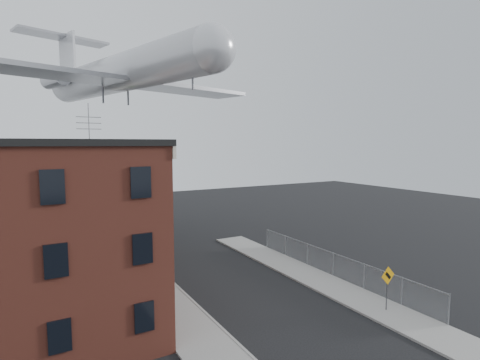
% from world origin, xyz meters
% --- Properties ---
extents(ground, '(120.00, 120.00, 0.00)m').
position_xyz_m(ground, '(0.00, 0.00, 0.00)').
color(ground, black).
rests_on(ground, ground).
extents(sidewalk_left, '(3.00, 62.00, 0.12)m').
position_xyz_m(sidewalk_left, '(-5.50, 24.00, 0.06)').
color(sidewalk_left, gray).
rests_on(sidewalk_left, ground).
extents(sidewalk_right, '(3.00, 26.00, 0.12)m').
position_xyz_m(sidewalk_right, '(5.50, 6.00, 0.06)').
color(sidewalk_right, gray).
rests_on(sidewalk_right, ground).
extents(curb_left, '(0.15, 62.00, 0.14)m').
position_xyz_m(curb_left, '(-4.05, 24.00, 0.07)').
color(curb_left, gray).
rests_on(curb_left, ground).
extents(curb_right, '(0.15, 26.00, 0.14)m').
position_xyz_m(curb_right, '(4.05, 6.00, 0.07)').
color(curb_right, gray).
rests_on(curb_right, ground).
extents(corner_building, '(10.31, 12.30, 12.15)m').
position_xyz_m(corner_building, '(-12.00, 7.00, 5.16)').
color(corner_building, '#391612').
rests_on(corner_building, ground).
extents(row_house_a, '(11.98, 7.00, 10.30)m').
position_xyz_m(row_house_a, '(-11.96, 16.50, 5.13)').
color(row_house_a, slate).
rests_on(row_house_a, ground).
extents(row_house_b, '(11.98, 7.00, 10.30)m').
position_xyz_m(row_house_b, '(-11.96, 23.50, 5.13)').
color(row_house_b, slate).
rests_on(row_house_b, ground).
extents(row_house_c, '(11.98, 7.00, 10.30)m').
position_xyz_m(row_house_c, '(-11.96, 30.50, 5.13)').
color(row_house_c, slate).
rests_on(row_house_c, ground).
extents(row_house_d, '(11.98, 7.00, 10.30)m').
position_xyz_m(row_house_d, '(-11.96, 37.50, 5.13)').
color(row_house_d, slate).
rests_on(row_house_d, ground).
extents(row_house_e, '(11.98, 7.00, 10.30)m').
position_xyz_m(row_house_e, '(-11.96, 44.50, 5.13)').
color(row_house_e, slate).
rests_on(row_house_e, ground).
extents(chainlink_fence, '(0.06, 18.06, 1.90)m').
position_xyz_m(chainlink_fence, '(7.00, 5.00, 1.00)').
color(chainlink_fence, gray).
rests_on(chainlink_fence, ground).
extents(warning_sign, '(1.10, 0.11, 2.80)m').
position_xyz_m(warning_sign, '(5.60, -1.03, 1.88)').
color(warning_sign, '#515156').
rests_on(warning_sign, ground).
extents(utility_pole, '(1.80, 0.26, 9.00)m').
position_xyz_m(utility_pole, '(-5.60, 18.00, 4.67)').
color(utility_pole, black).
rests_on(utility_pole, ground).
extents(street_tree, '(3.22, 3.20, 5.20)m').
position_xyz_m(street_tree, '(-5.27, 27.92, 3.45)').
color(street_tree, black).
rests_on(street_tree, ground).
extents(car_near, '(1.80, 4.10, 1.37)m').
position_xyz_m(car_near, '(-3.29, 16.91, 0.69)').
color(car_near, '#A12214').
rests_on(car_near, ground).
extents(car_mid, '(1.34, 3.29, 1.06)m').
position_xyz_m(car_mid, '(-3.60, 21.41, 0.53)').
color(car_mid, black).
rests_on(car_mid, ground).
extents(car_far, '(1.93, 4.00, 1.12)m').
position_xyz_m(car_far, '(-3.60, 29.00, 0.56)').
color(car_far, slate).
rests_on(car_far, ground).
extents(airplane, '(25.71, 29.41, 8.49)m').
position_xyz_m(airplane, '(-5.09, 21.33, 16.65)').
color(airplane, silver).
rests_on(airplane, ground).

